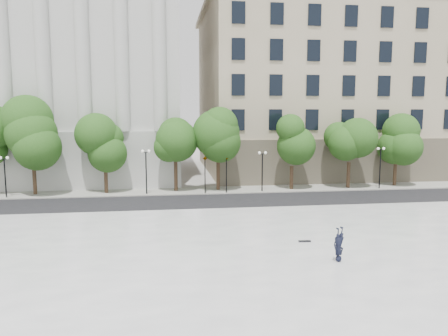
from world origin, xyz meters
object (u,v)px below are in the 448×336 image
Objects in this scene: traffic_light_west at (205,156)px; person_lying at (338,257)px; traffic_light_east at (226,156)px; skateboard at (305,241)px.

traffic_light_west is 2.42× the size of person_lying.
person_lying is at bearing -82.59° from traffic_light_east.
person_lying is 3.51m from skateboard.
skateboard is (-0.64, 3.45, -0.20)m from person_lying.
person_lying is 2.46× the size of skateboard.
person_lying is at bearing -77.13° from traffic_light_west.
traffic_light_west reaches higher than traffic_light_east.
person_lying is (4.84, -21.18, -3.08)m from traffic_light_west.
skateboard is (2.11, -17.74, -3.20)m from traffic_light_east.
traffic_light_west is at bearing 107.13° from skateboard.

